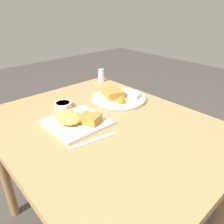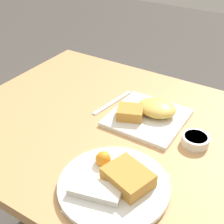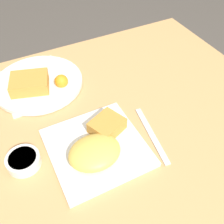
{
  "view_description": "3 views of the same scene",
  "coord_description": "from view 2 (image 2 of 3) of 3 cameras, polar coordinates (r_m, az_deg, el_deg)",
  "views": [
    {
      "loc": [
        0.65,
        -0.55,
        1.22
      ],
      "look_at": [
        0.01,
        0.03,
        0.78
      ],
      "focal_mm": 35.0,
      "sensor_mm": 36.0,
      "label": 1
    },
    {
      "loc": [
        -0.45,
        0.72,
        1.35
      ],
      "look_at": [
        0.02,
        -0.03,
        0.75
      ],
      "focal_mm": 50.0,
      "sensor_mm": 36.0,
      "label": 2
    },
    {
      "loc": [
        -0.24,
        -0.48,
        1.3
      ],
      "look_at": [
        -0.01,
        -0.02,
        0.76
      ],
      "focal_mm": 42.0,
      "sensor_mm": 36.0,
      "label": 3
    }
  ],
  "objects": [
    {
      "name": "dining_table",
      "position": [
        1.1,
        0.06,
        -5.68
      ],
      "size": [
        1.06,
        0.85,
        0.72
      ],
      "color": "tan",
      "rests_on": "ground_plane"
    },
    {
      "name": "menu_card",
      "position": [
        0.83,
        1.26,
        -14.54
      ],
      "size": [
        0.19,
        0.25,
        0.0
      ],
      "rotation": [
        0.0,
        0.0,
        0.03
      ],
      "color": "beige",
      "rests_on": "dining_table"
    },
    {
      "name": "plate_square_near",
      "position": [
        1.08,
        6.72,
        -0.22
      ],
      "size": [
        0.25,
        0.25,
        0.06
      ],
      "color": "white",
      "rests_on": "dining_table"
    },
    {
      "name": "plate_oval_far",
      "position": [
        0.83,
        0.56,
        -12.79
      ],
      "size": [
        0.29,
        0.29,
        0.05
      ],
      "color": "white",
      "rests_on": "menu_card"
    },
    {
      "name": "sauce_ramekin",
      "position": [
        1.0,
        15.0,
        -4.93
      ],
      "size": [
        0.09,
        0.09,
        0.03
      ],
      "color": "white",
      "rests_on": "dining_table"
    },
    {
      "name": "butter_knife",
      "position": [
        1.17,
        0.12,
        1.76
      ],
      "size": [
        0.05,
        0.21,
        0.0
      ],
      "rotation": [
        0.0,
        0.0,
        1.42
      ],
      "color": "silver",
      "rests_on": "dining_table"
    }
  ]
}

